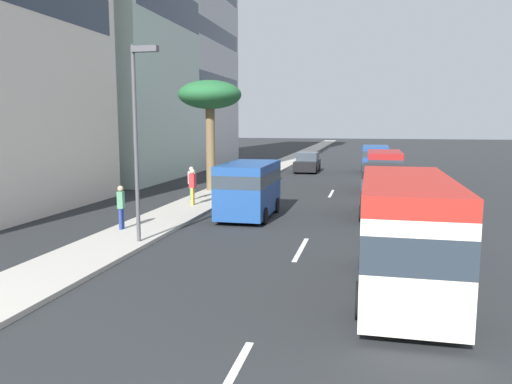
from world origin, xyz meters
name	(u,v)px	position (x,y,z in m)	size (l,w,h in m)	color
ground_plane	(337,184)	(31.50, 0.00, 0.00)	(198.00, 198.00, 0.00)	#26282B
sidewalk_right	(247,180)	(31.50, 6.54, 0.07)	(162.00, 2.56, 0.15)	#B2ADA3
lane_stripe_near	(228,384)	(3.63, 0.00, 0.01)	(3.20, 0.16, 0.01)	silver
lane_stripe_mid	(301,249)	(12.74, 0.00, 0.01)	(3.20, 0.16, 0.01)	silver
lane_stripe_far	(331,193)	(26.55, 0.00, 0.01)	(3.20, 0.16, 0.01)	silver
minibus_lead	(406,231)	(8.90, -3.13, 1.62)	(6.65, 2.29, 2.95)	silver
van_second	(249,186)	(18.04, 3.11, 1.42)	(4.69, 2.21, 2.49)	#1E478C
van_third	(375,157)	(40.52, -2.70, 1.31)	(4.99, 2.22, 2.28)	#1E478C
van_fourth	(383,188)	(19.58, -2.86, 1.32)	(4.73, 2.09, 2.30)	black
car_fifth	(307,163)	(39.54, 3.05, 0.80)	(4.37, 1.96, 1.70)	black
van_sixth	(384,168)	(28.41, -3.12, 1.43)	(5.03, 2.16, 2.51)	#A51E1E
pedestrian_near_lamp	(191,181)	(21.41, 7.11, 1.15)	(0.39, 0.37, 1.80)	#4C8C66
pedestrian_mid_block	(193,185)	(19.82, 6.47, 1.17)	(0.30, 0.37, 1.83)	gold
pedestrian_by_tree	(121,205)	(13.76, 7.22, 1.10)	(0.36, 0.28, 1.72)	navy
palm_tree	(210,98)	(25.41, 7.31, 5.77)	(3.81, 3.81, 6.67)	brown
street_lamp	(138,122)	(12.04, 5.55, 4.31)	(0.24, 0.97, 6.74)	#4C4C51
office_tower_far	(167,2)	(43.91, 17.55, 15.92)	(13.60, 10.72, 31.83)	#BCBCC1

